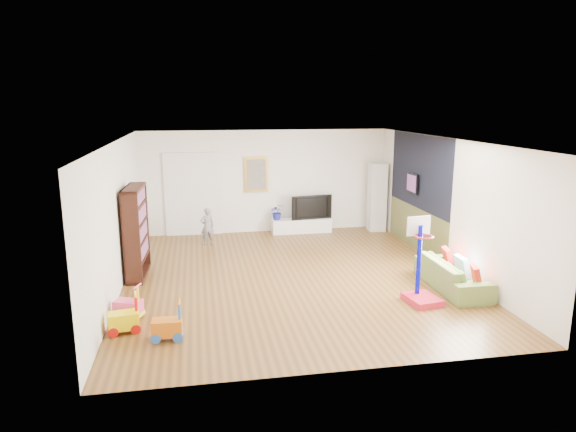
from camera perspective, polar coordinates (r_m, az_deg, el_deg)
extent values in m
cube|color=brown|center=(10.31, 0.40, -6.73)|extent=(6.50, 7.50, 0.00)
cube|color=white|center=(9.76, 0.42, 8.41)|extent=(6.50, 7.50, 0.00)
cube|color=white|center=(13.59, -2.50, 3.85)|extent=(6.50, 0.00, 2.70)
cube|color=white|center=(6.42, 6.60, -6.19)|extent=(6.50, 0.00, 2.70)
cube|color=white|center=(9.89, -18.43, -0.09)|extent=(0.00, 7.50, 2.70)
cube|color=silver|center=(11.01, 17.28, 1.22)|extent=(0.00, 7.50, 2.70)
cube|color=black|center=(12.16, 14.36, 4.82)|extent=(0.01, 3.20, 1.70)
cube|color=brown|center=(12.41, 14.03, -1.37)|extent=(0.01, 3.20, 1.00)
cube|color=white|center=(13.49, -10.50, 2.28)|extent=(1.45, 0.06, 2.10)
cube|color=gold|center=(13.49, -3.54, 4.63)|extent=(0.62, 0.06, 0.92)
cube|color=#7F3F8C|center=(12.36, 13.63, 3.57)|extent=(0.04, 0.56, 0.46)
cube|color=white|center=(13.68, 1.51, -1.06)|extent=(1.59, 0.42, 0.37)
cube|color=silver|center=(13.96, 9.86, 2.10)|extent=(0.46, 0.46, 1.84)
cube|color=black|center=(10.56, -16.52, -1.69)|extent=(0.38, 1.25, 1.80)
imported|color=olive|center=(10.07, 17.81, -6.21)|extent=(0.75, 1.87, 0.54)
cube|color=red|center=(9.08, 14.93, -4.89)|extent=(0.60, 0.70, 1.50)
cube|color=#FFE502|center=(8.21, -17.84, -10.31)|extent=(0.49, 0.35, 0.60)
cube|color=#CB6210|center=(7.82, -13.33, -11.28)|extent=(0.45, 0.29, 0.58)
cube|color=#FC4C83|center=(8.70, -17.37, -9.07)|extent=(0.49, 0.40, 0.57)
imported|color=slate|center=(12.58, -8.96, -1.14)|extent=(0.38, 0.30, 0.92)
imported|color=black|center=(13.64, 2.50, 1.06)|extent=(1.12, 0.30, 0.64)
imported|color=navy|center=(13.50, -1.20, 0.47)|extent=(0.43, 0.39, 0.42)
cube|color=#B12412|center=(9.63, 20.18, -6.24)|extent=(0.19, 0.37, 0.35)
cube|color=white|center=(10.09, 18.77, -5.30)|extent=(0.10, 0.38, 0.38)
cube|color=red|center=(10.55, 17.33, -4.42)|extent=(0.17, 0.39, 0.37)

